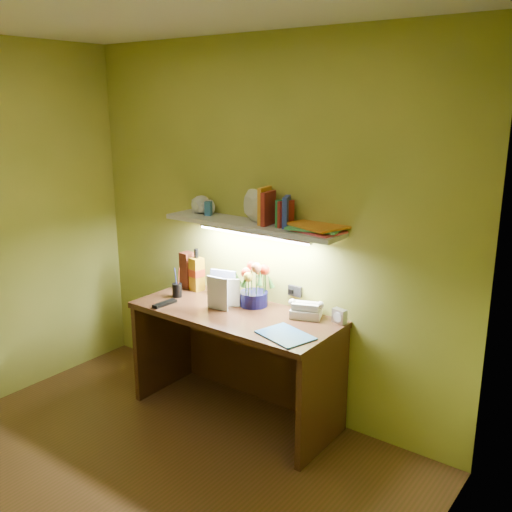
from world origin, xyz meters
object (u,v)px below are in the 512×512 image
(desk, at_px, (235,364))
(telephone, at_px, (306,309))
(flower_bouquet, at_px, (254,282))
(desk_clock, at_px, (339,316))
(whisky_bottle, at_px, (197,270))

(desk, relative_size, telephone, 7.38)
(flower_bouquet, relative_size, telephone, 1.77)
(telephone, bearing_deg, desk_clock, -11.35)
(flower_bouquet, height_order, telephone, flower_bouquet)
(desk, distance_m, whisky_bottle, 0.75)
(desk, distance_m, desk_clock, 0.80)
(flower_bouquet, distance_m, telephone, 0.41)
(desk, distance_m, flower_bouquet, 0.57)
(telephone, relative_size, desk_clock, 2.09)
(desk, bearing_deg, desk_clock, 19.90)
(telephone, distance_m, whisky_bottle, 0.92)
(desk_clock, bearing_deg, telephone, -158.49)
(telephone, xyz_separation_m, desk_clock, (0.22, 0.04, -0.01))
(telephone, xyz_separation_m, whisky_bottle, (-0.92, -0.02, 0.10))
(whisky_bottle, bearing_deg, telephone, 0.99)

